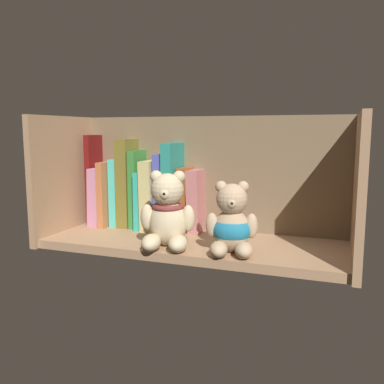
% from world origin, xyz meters
% --- Properties ---
extents(shelf_board, '(0.69, 0.24, 0.02)m').
position_xyz_m(shelf_board, '(0.00, 0.00, 0.01)').
color(shelf_board, '#A87F5B').
rests_on(shelf_board, ground).
extents(shelf_back_panel, '(0.72, 0.01, 0.31)m').
position_xyz_m(shelf_back_panel, '(0.00, 0.13, 0.16)').
color(shelf_back_panel, brown).
rests_on(shelf_back_panel, ground).
extents(shelf_side_panel_left, '(0.02, 0.27, 0.31)m').
position_xyz_m(shelf_side_panel_left, '(-0.35, 0.00, 0.16)').
color(shelf_side_panel_left, '#A87F5B').
rests_on(shelf_side_panel_left, ground).
extents(shelf_side_panel_right, '(0.02, 0.27, 0.31)m').
position_xyz_m(shelf_side_panel_right, '(0.35, 0.00, 0.16)').
color(shelf_side_panel_right, '#A87F5B').
rests_on(shelf_side_panel_right, ground).
extents(book_0, '(0.02, 0.09, 0.24)m').
position_xyz_m(book_0, '(-0.32, 0.10, 0.14)').
color(book_0, '#631010').
rests_on(book_0, shelf_board).
extents(book_1, '(0.04, 0.13, 0.16)m').
position_xyz_m(book_1, '(-0.30, 0.10, 0.10)').
color(book_1, '#BA7797').
rests_on(book_1, shelf_board).
extents(book_2, '(0.02, 0.15, 0.17)m').
position_xyz_m(book_2, '(-0.27, 0.10, 0.11)').
color(book_2, '#B4673B').
rests_on(book_2, shelf_board).
extents(book_3, '(0.02, 0.10, 0.18)m').
position_xyz_m(book_3, '(-0.25, 0.10, 0.11)').
color(book_3, '#49C9BA').
rests_on(book_3, shelf_board).
extents(book_4, '(0.03, 0.11, 0.23)m').
position_xyz_m(book_4, '(-0.22, 0.10, 0.14)').
color(book_4, brown).
rests_on(book_4, shelf_board).
extents(book_5, '(0.02, 0.10, 0.20)m').
position_xyz_m(book_5, '(-0.19, 0.10, 0.12)').
color(book_5, '#367F35').
rests_on(book_5, shelf_board).
extents(book_6, '(0.02, 0.13, 0.15)m').
position_xyz_m(book_6, '(-0.17, 0.10, 0.10)').
color(book_6, teal).
rests_on(book_6, shelf_board).
extents(book_7, '(0.03, 0.14, 0.18)m').
position_xyz_m(book_7, '(-0.14, 0.10, 0.11)').
color(book_7, '#CABD77').
rests_on(book_7, shelf_board).
extents(book_8, '(0.02, 0.12, 0.20)m').
position_xyz_m(book_8, '(-0.11, 0.10, 0.12)').
color(book_8, '#4E52AF').
rests_on(book_8, shelf_board).
extents(book_9, '(0.03, 0.15, 0.23)m').
position_xyz_m(book_9, '(-0.08, 0.10, 0.13)').
color(book_9, teal).
rests_on(book_9, shelf_board).
extents(book_10, '(0.02, 0.09, 0.16)m').
position_xyz_m(book_10, '(-0.05, 0.10, 0.10)').
color(book_10, '#954A20').
rests_on(book_10, shelf_board).
extents(book_11, '(0.04, 0.09, 0.16)m').
position_xyz_m(book_11, '(-0.02, 0.10, 0.10)').
color(book_11, '#BD6D6D').
rests_on(book_11, shelf_board).
extents(teddy_bear_larger, '(0.13, 0.13, 0.17)m').
position_xyz_m(teddy_bear_larger, '(-0.04, -0.07, 0.09)').
color(teddy_bear_larger, beige).
rests_on(teddy_bear_larger, shelf_board).
extents(teddy_bear_smaller, '(0.12, 0.12, 0.15)m').
position_xyz_m(teddy_bear_smaller, '(0.11, -0.06, 0.08)').
color(teddy_bear_smaller, tan).
rests_on(teddy_bear_smaller, shelf_board).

